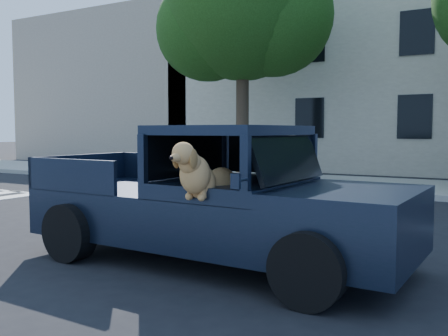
# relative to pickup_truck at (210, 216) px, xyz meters

# --- Properties ---
(ground) EXTENTS (120.00, 120.00, 0.00)m
(ground) POSITION_rel_pickup_truck_xyz_m (-0.70, 0.23, -0.60)
(ground) COLOR black
(ground) RESTS_ON ground
(far_sidewalk) EXTENTS (60.00, 4.00, 0.15)m
(far_sidewalk) POSITION_rel_pickup_truck_xyz_m (-0.70, 9.43, -0.52)
(far_sidewalk) COLOR gray
(far_sidewalk) RESTS_ON ground
(lane_stripes) EXTENTS (21.60, 0.14, 0.01)m
(lane_stripes) POSITION_rel_pickup_truck_xyz_m (1.30, 3.63, -0.59)
(lane_stripes) COLOR silver
(lane_stripes) RESTS_ON ground
(street_tree_left) EXTENTS (6.00, 5.20, 8.60)m
(street_tree_left) POSITION_rel_pickup_truck_xyz_m (-4.67, 9.85, 5.11)
(street_tree_left) COLOR #332619
(street_tree_left) RESTS_ON ground
(building_left) EXTENTS (12.00, 6.00, 8.00)m
(building_left) POSITION_rel_pickup_truck_xyz_m (-15.70, 16.73, 3.40)
(building_left) COLOR tan
(building_left) RESTS_ON ground
(pickup_truck) EXTENTS (5.00, 2.61, 1.77)m
(pickup_truck) POSITION_rel_pickup_truck_xyz_m (0.00, 0.00, 0.00)
(pickup_truck) COLOR black
(pickup_truck) RESTS_ON ground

